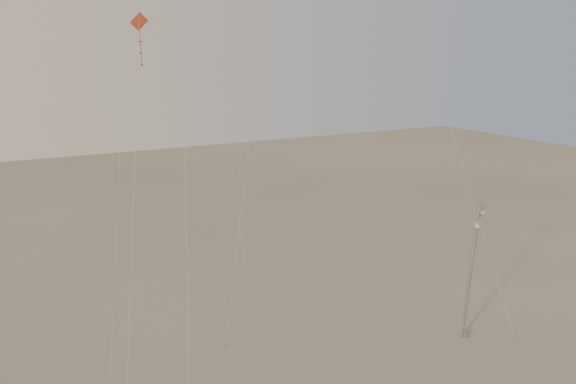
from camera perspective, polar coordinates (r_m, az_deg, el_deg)
name	(u,v)px	position (r m, az deg, el deg)	size (l,w,h in m)	color
street_lamp	(472,267)	(35.08, 18.19, -7.28)	(1.57, 1.07, 8.26)	gray
kite_3	(135,161)	(19.58, -15.29, 3.08)	(3.03, 4.26, 18.05)	#983316
kite_4	(412,2)	(35.00, 12.48, 18.29)	(5.52, 8.22, 25.43)	#322D2A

